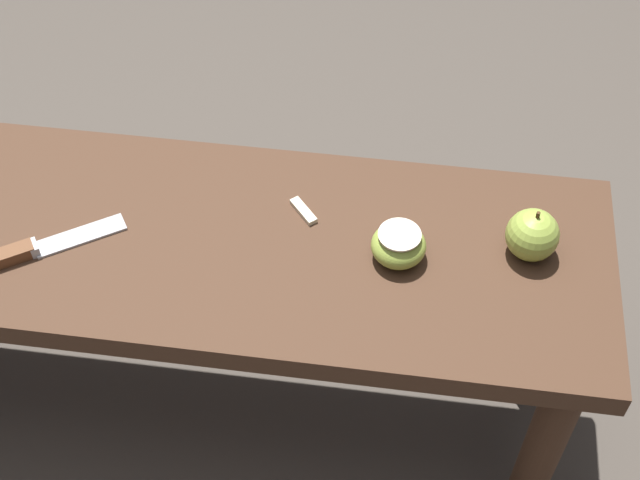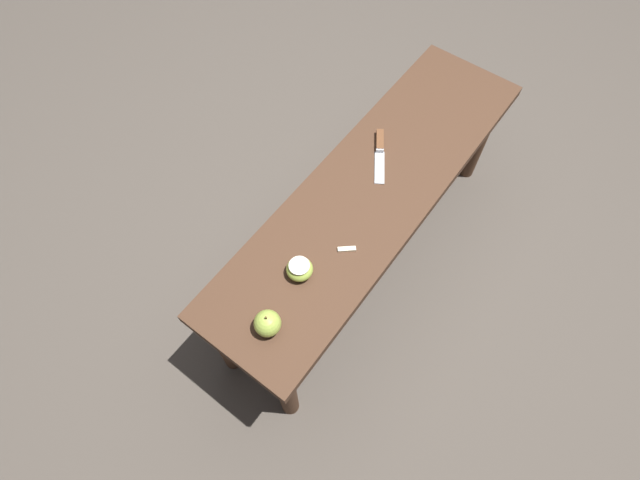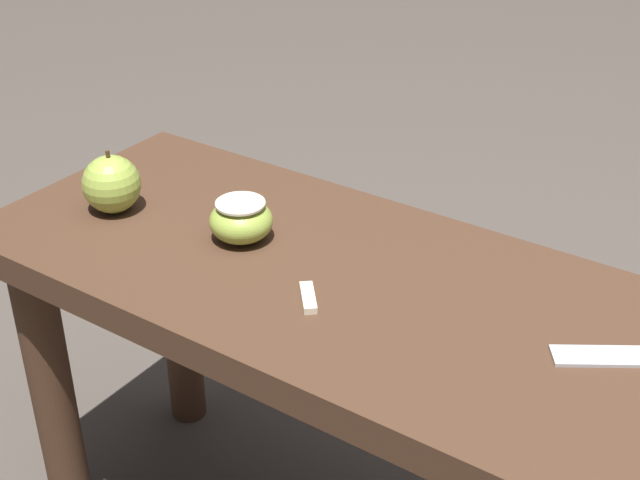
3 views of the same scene
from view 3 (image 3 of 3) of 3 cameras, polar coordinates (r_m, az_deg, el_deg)
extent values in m
cube|color=#472D1E|center=(0.95, 13.61, -7.52)|extent=(1.39, 0.38, 0.04)
cylinder|color=#472D1E|center=(1.47, -9.01, -4.08)|extent=(0.06, 0.06, 0.45)
cylinder|color=#472D1E|center=(1.33, -16.76, -9.27)|extent=(0.06, 0.06, 0.45)
cube|color=#B7BABF|center=(0.94, 18.54, -7.08)|extent=(0.13, 0.10, 0.00)
sphere|color=#9EB747|center=(1.17, -13.20, 3.50)|extent=(0.08, 0.08, 0.08)
cylinder|color=#4C3319|center=(1.16, -13.43, 5.30)|extent=(0.01, 0.01, 0.01)
ellipsoid|color=#9EB747|center=(1.08, -5.08, 1.22)|extent=(0.08, 0.08, 0.05)
cylinder|color=beige|center=(1.07, -5.14, 2.33)|extent=(0.06, 0.06, 0.00)
cube|color=beige|center=(0.98, -0.76, -3.70)|extent=(0.05, 0.05, 0.01)
camera|label=1|loc=(1.70, 16.96, 44.18)|focal=50.00mm
camera|label=2|loc=(1.36, -63.46, 53.84)|focal=28.00mm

